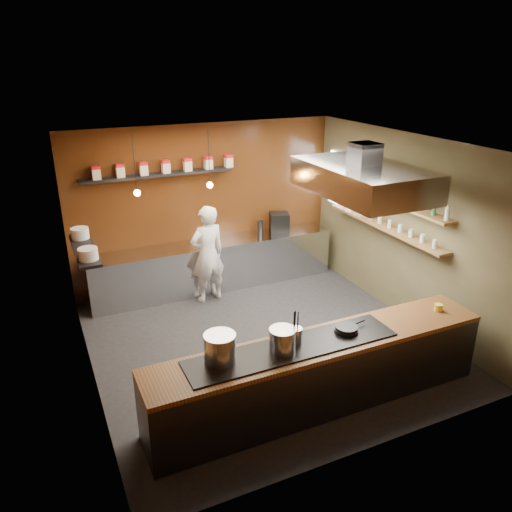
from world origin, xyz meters
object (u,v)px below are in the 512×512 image
extractor_hood (363,179)px  stockpot_small (282,340)px  stockpot_large (220,349)px  espresso_machine (279,222)px  chef (208,254)px

extractor_hood → stockpot_small: extractor_hood is taller
extractor_hood → stockpot_large: size_ratio=5.61×
stockpot_small → espresso_machine: 4.33m
extractor_hood → stockpot_small: (-1.86, -1.23, -1.42)m
extractor_hood → chef: extractor_hood is taller
stockpot_large → espresso_machine: stockpot_large is taller
stockpot_large → stockpot_small: bearing=-7.2°
stockpot_large → stockpot_small: size_ratio=1.16×
extractor_hood → chef: size_ratio=1.14×
espresso_machine → extractor_hood: bearing=-73.0°
stockpot_small → chef: bearing=85.3°
extractor_hood → espresso_machine: (0.09, 2.65, -1.43)m
stockpot_large → chef: chef is taller
extractor_hood → stockpot_small: size_ratio=6.51×
chef → stockpot_small: bearing=76.2°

